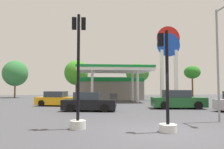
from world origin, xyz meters
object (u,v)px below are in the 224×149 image
at_px(station_pole_sign, 169,54).
at_px(tree_3, 192,72).
at_px(tree_2, 137,73).
at_px(corner_streetlamp, 220,52).
at_px(car_3, 57,99).
at_px(tree_1, 76,73).
at_px(traffic_signal_1, 167,104).
at_px(tree_0, 15,73).
at_px(car_1, 178,100).
at_px(traffic_signal_0, 78,91).
at_px(car_0, 89,102).

relative_size(station_pole_sign, tree_3, 1.82).
xyz_separation_m(tree_2, corner_streetlamp, (-2.14, -30.73, -0.89)).
relative_size(car_3, corner_streetlamp, 0.71).
bearing_deg(tree_1, tree_2, 2.58).
bearing_deg(traffic_signal_1, tree_0, 118.14).
xyz_separation_m(car_3, traffic_signal_1, (6.66, -13.51, 0.51)).
distance_m(station_pole_sign, tree_0, 27.26).
relative_size(station_pole_sign, car_3, 2.46).
relative_size(traffic_signal_1, tree_0, 0.65).
height_order(car_1, traffic_signal_1, traffic_signal_1).
bearing_deg(corner_streetlamp, station_pole_sign, 77.28).
bearing_deg(car_1, tree_1, 115.08).
height_order(station_pole_sign, car_1, station_pole_sign).
height_order(car_1, tree_1, tree_1).
height_order(traffic_signal_1, tree_0, tree_0).
height_order(station_pole_sign, tree_3, station_pole_sign).
relative_size(car_3, traffic_signal_0, 0.84).
relative_size(car_0, car_1, 0.93).
bearing_deg(traffic_signal_0, tree_0, 113.22).
height_order(tree_2, corner_streetlamp, tree_2).
relative_size(tree_1, corner_streetlamp, 1.11).
distance_m(traffic_signal_1, tree_0, 36.19).
bearing_deg(traffic_signal_1, station_pole_sign, 69.26).
distance_m(car_0, car_1, 8.01).
bearing_deg(corner_streetlamp, tree_1, 107.96).
xyz_separation_m(tree_1, tree_2, (11.93, 0.54, 0.05)).
bearing_deg(traffic_signal_0, corner_streetlamp, 7.35).
relative_size(station_pole_sign, tree_0, 1.62).
bearing_deg(tree_3, tree_1, 175.98).
bearing_deg(car_3, station_pole_sign, 28.87).
distance_m(car_3, traffic_signal_0, 12.79).
xyz_separation_m(traffic_signal_0, tree_3, (20.05, 29.62, 3.00)).
relative_size(traffic_signal_0, traffic_signal_1, 1.22).
bearing_deg(tree_1, traffic_signal_0, -86.01).
distance_m(car_1, tree_0, 31.03).
distance_m(tree_0, tree_3, 33.24).
xyz_separation_m(station_pole_sign, traffic_signal_0, (-12.04, -20.63, -5.08)).
relative_size(station_pole_sign, traffic_signal_0, 2.07).
relative_size(tree_0, tree_1, 0.97).
height_order(traffic_signal_1, corner_streetlamp, corner_streetlamp).
bearing_deg(tree_2, traffic_signal_1, -100.24).
xyz_separation_m(car_3, traffic_signal_0, (2.83, -12.43, 1.07)).
bearing_deg(car_1, station_pole_sign, 72.89).
xyz_separation_m(car_1, tree_3, (11.68, 20.95, 4.00)).
relative_size(car_1, car_3, 1.07).
height_order(tree_3, corner_streetlamp, corner_streetlamp).
bearing_deg(station_pole_sign, traffic_signal_1, -110.74).
bearing_deg(corner_streetlamp, traffic_signal_1, -151.39).
xyz_separation_m(station_pole_sign, car_0, (-11.59, -13.23, -6.15)).
bearing_deg(tree_0, car_1, -45.66).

